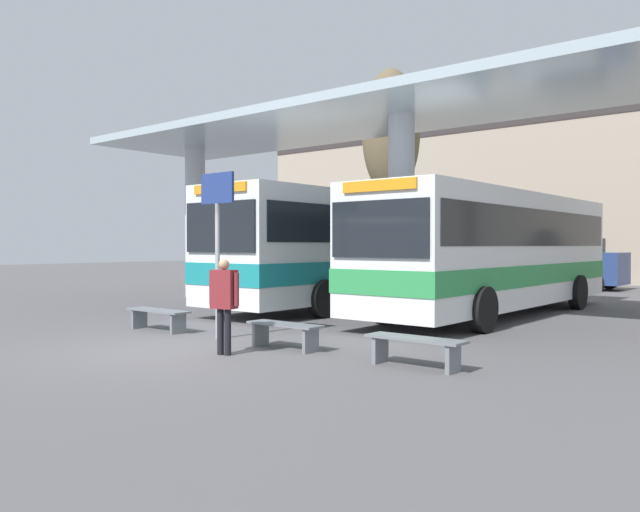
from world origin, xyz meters
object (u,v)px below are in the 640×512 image
object	(u,v)px
info_sign_platform	(217,222)
poplar_tree_behind_right	(391,135)
transit_bus_left_bay	(366,245)
waiting_bench_near_pillar	(285,330)
pedestrian_waiting	(224,297)
transit_bus_center_bay	(494,248)
parked_car_street	(570,264)
waiting_bench_far_platform	(158,315)
waiting_bench_mid_platform	(415,345)

from	to	relation	value
info_sign_platform	poplar_tree_behind_right	world-z (taller)	poplar_tree_behind_right
transit_bus_left_bay	waiting_bench_near_pillar	size ratio (longest dim) A/B	8.16
transit_bus_left_bay	info_sign_platform	distance (m)	8.07
pedestrian_waiting	transit_bus_center_bay	bearing A→B (deg)	70.97
pedestrian_waiting	waiting_bench_near_pillar	bearing A→B (deg)	58.24
pedestrian_waiting	transit_bus_left_bay	bearing A→B (deg)	98.40
transit_bus_center_bay	waiting_bench_near_pillar	distance (m)	7.61
transit_bus_left_bay	poplar_tree_behind_right	size ratio (longest dim) A/B	1.32
waiting_bench_near_pillar	poplar_tree_behind_right	xyz separation A→B (m)	(-6.94, 14.25, 6.17)
poplar_tree_behind_right	waiting_bench_near_pillar	bearing A→B (deg)	-64.02
pedestrian_waiting	info_sign_platform	bearing A→B (deg)	129.84
pedestrian_waiting	parked_car_street	xyz separation A→B (m)	(-0.60, 19.98, 0.06)
waiting_bench_near_pillar	waiting_bench_far_platform	world-z (taller)	same
transit_bus_left_bay	pedestrian_waiting	distance (m)	9.59
waiting_bench_near_pillar	pedestrian_waiting	distance (m)	1.33
parked_car_street	poplar_tree_behind_right	bearing A→B (deg)	-139.21
waiting_bench_mid_platform	info_sign_platform	world-z (taller)	info_sign_platform
transit_bus_left_bay	waiting_bench_mid_platform	xyz separation A→B (m)	(6.40, -7.86, -1.52)
waiting_bench_near_pillar	waiting_bench_far_platform	xyz separation A→B (m)	(-3.70, 0.00, 0.01)
waiting_bench_near_pillar	poplar_tree_behind_right	size ratio (longest dim) A/B	0.16
transit_bus_center_bay	poplar_tree_behind_right	size ratio (longest dim) A/B	1.16
info_sign_platform	parked_car_street	xyz separation A→B (m)	(0.84, 18.86, -1.27)
transit_bus_left_bay	waiting_bench_near_pillar	bearing A→B (deg)	114.97
transit_bus_left_bay	waiting_bench_mid_platform	bearing A→B (deg)	128.71
transit_bus_center_bay	waiting_bench_near_pillar	bearing A→B (deg)	85.47
waiting_bench_far_platform	pedestrian_waiting	size ratio (longest dim) A/B	1.06
transit_bus_center_bay	parked_car_street	distance (m)	11.58
waiting_bench_mid_platform	waiting_bench_far_platform	bearing A→B (deg)	180.00
waiting_bench_far_platform	pedestrian_waiting	distance (m)	3.55
transit_bus_left_bay	info_sign_platform	size ratio (longest dim) A/B	3.76
waiting_bench_far_platform	info_sign_platform	distance (m)	2.72
waiting_bench_mid_platform	transit_bus_left_bay	bearing A→B (deg)	129.17
waiting_bench_near_pillar	waiting_bench_far_platform	bearing A→B (deg)	180.00
waiting_bench_near_pillar	waiting_bench_far_platform	size ratio (longest dim) A/B	0.88
waiting_bench_near_pillar	parked_car_street	bearing A→B (deg)	92.99
poplar_tree_behind_right	parked_car_street	world-z (taller)	poplar_tree_behind_right
waiting_bench_far_platform	transit_bus_left_bay	bearing A→B (deg)	90.26
waiting_bench_mid_platform	pedestrian_waiting	bearing A→B (deg)	-160.41
waiting_bench_mid_platform	info_sign_platform	distance (m)	4.91
transit_bus_left_bay	parked_car_street	xyz separation A→B (m)	(2.75, 11.03, -0.81)
transit_bus_left_bay	waiting_bench_far_platform	size ratio (longest dim) A/B	7.18
transit_bus_left_bay	waiting_bench_mid_platform	size ratio (longest dim) A/B	7.78
transit_bus_center_bay	pedestrian_waiting	xyz separation A→B (m)	(-1.03, -8.54, -0.78)
transit_bus_left_bay	info_sign_platform	bearing A→B (deg)	103.27
transit_bus_left_bay	transit_bus_center_bay	xyz separation A→B (m)	(4.38, -0.41, -0.09)
parked_car_street	transit_bus_center_bay	bearing A→B (deg)	-79.01
transit_bus_left_bay	parked_car_street	world-z (taller)	transit_bus_left_bay
waiting_bench_mid_platform	poplar_tree_behind_right	bearing A→B (deg)	124.00
info_sign_platform	poplar_tree_behind_right	size ratio (longest dim) A/B	0.35
transit_bus_left_bay	pedestrian_waiting	size ratio (longest dim) A/B	7.60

